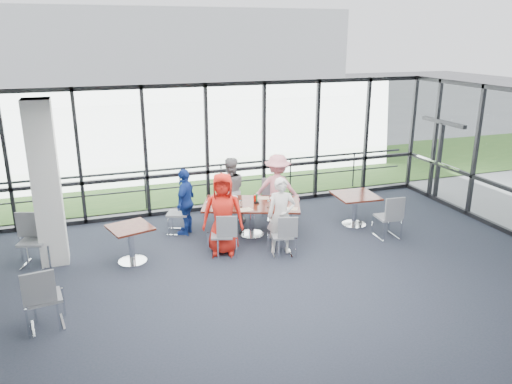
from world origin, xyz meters
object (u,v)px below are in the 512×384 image
object	(u,v)px
diner_far_left	(230,190)
diner_end	(185,202)
diner_far_right	(277,189)
chair_main_end	(178,213)
chair_main_nl	(222,235)
side_table_left	(130,233)
chair_main_fr	(277,200)
chair_spare_la	(44,298)
chair_spare_lb	(33,241)
diner_near_right	(281,216)
chair_spare_r	(388,217)
chair_main_fl	(231,201)
structural_column	(46,184)
side_table_right	(355,199)
main_table	(252,208)
chair_main_nr	(282,235)
diner_near_left	(223,214)

from	to	relation	value
diner_far_left	diner_end	size ratio (longest dim) A/B	1.04
diner_far_right	chair_main_end	distance (m)	2.39
diner_far_right	chair_main_nl	world-z (taller)	diner_far_right
side_table_left	chair_main_nl	bearing A→B (deg)	-8.92
chair_main_fr	chair_spare_la	size ratio (longest dim) A/B	0.96
chair_spare_la	chair_spare_lb	xyz separation A→B (m)	(-0.31, 2.38, -0.00)
diner_near_right	chair_spare_lb	distance (m)	4.84
chair_spare_r	side_table_left	bearing A→B (deg)	178.09
diner_end	chair_spare_r	world-z (taller)	diner_end
chair_main_nl	chair_main_fl	size ratio (longest dim) A/B	0.96
structural_column	chair_main_end	bearing A→B (deg)	15.01
chair_spare_lb	side_table_right	bearing A→B (deg)	-162.98
main_table	chair_spare_lb	world-z (taller)	chair_spare_lb
chair_main_nr	chair_spare_r	world-z (taller)	chair_spare_r
diner_near_left	chair_spare_la	distance (m)	3.75
diner_far_right	chair_spare_la	xyz separation A→B (m)	(-4.98, -3.04, -0.32)
diner_near_right	diner_far_left	bearing A→B (deg)	123.49
diner_near_right	chair_main_end	size ratio (longest dim) A/B	1.68
diner_far_left	chair_spare_la	bearing A→B (deg)	47.97
main_table	chair_spare_la	distance (m)	4.81
chair_main_nl	diner_far_right	bearing A→B (deg)	55.14
diner_near_left	chair_spare_r	distance (m)	3.65
chair_spare_lb	structural_column	bearing A→B (deg)	-153.13
diner_near_left	chair_main_end	world-z (taller)	diner_near_left
chair_main_fl	chair_spare_la	distance (m)	5.39
chair_main_nr	chair_spare_lb	xyz separation A→B (m)	(-4.70, 1.12, 0.08)
chair_spare_la	chair_spare_r	bearing A→B (deg)	2.90
diner_end	chair_spare_la	bearing A→B (deg)	-11.46
diner_far_left	diner_near_left	bearing A→B (deg)	76.12
structural_column	chair_main_fr	world-z (taller)	structural_column
diner_end	chair_spare_lb	size ratio (longest dim) A/B	1.51
chair_main_nl	chair_spare_r	bearing A→B (deg)	11.68
diner_near_right	diner_far_left	distance (m)	2.06
diner_end	chair_main_end	distance (m)	0.35
diner_far_left	chair_spare_lb	world-z (taller)	diner_far_left
chair_main_fr	chair_main_end	size ratio (longest dim) A/B	1.02
diner_end	chair_main_fr	distance (m)	2.28
diner_near_right	chair_main_fr	size ratio (longest dim) A/B	1.64
diner_near_right	chair_main_fr	bearing A→B (deg)	90.40
chair_main_fl	chair_spare_lb	world-z (taller)	chair_spare_lb
chair_spare_lb	chair_main_nl	bearing A→B (deg)	-173.73
chair_main_fl	chair_main_fr	world-z (taller)	chair_main_fr
diner_far_right	diner_end	bearing A→B (deg)	31.92
side_table_left	chair_spare_lb	size ratio (longest dim) A/B	0.94
diner_end	chair_spare_la	size ratio (longest dim) A/B	1.51
side_table_right	chair_spare_la	size ratio (longest dim) A/B	0.98
chair_main_nl	diner_end	bearing A→B (deg)	124.18
side_table_right	diner_near_right	size ratio (longest dim) A/B	0.63
chair_spare_la	side_table_left	bearing A→B (deg)	44.31
chair_main_fl	diner_near_right	bearing A→B (deg)	114.87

